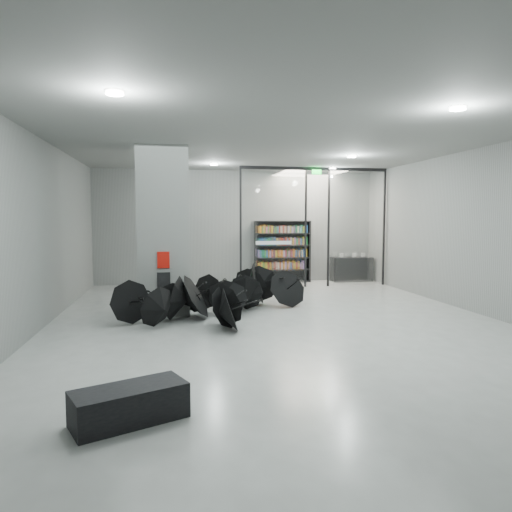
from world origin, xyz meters
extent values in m
plane|color=gray|center=(0.00, 0.00, 0.00)|extent=(14.00, 14.00, 0.00)
cube|color=slate|center=(0.00, 0.00, 4.00)|extent=(10.00, 14.00, 0.02)
cube|color=#5F615F|center=(0.00, 7.00, 2.00)|extent=(10.00, 0.02, 4.00)
cube|color=#5F615F|center=(-5.00, 0.00, 2.00)|extent=(0.02, 14.00, 4.00)
cube|color=#5F615F|center=(5.00, 0.00, 2.00)|extent=(0.02, 14.00, 4.00)
cube|color=slate|center=(-2.50, 2.00, 2.00)|extent=(1.20, 1.20, 4.00)
cube|color=#A50A07|center=(-2.50, 1.38, 1.35)|extent=(0.28, 0.04, 0.38)
cube|color=black|center=(-2.50, 1.38, 0.85)|extent=(0.30, 0.03, 0.42)
cube|color=#0CE533|center=(2.40, 5.30, 3.82)|extent=(0.30, 0.06, 0.15)
cube|color=silver|center=(1.00, 5.50, 2.00)|extent=(2.20, 0.02, 3.95)
cube|color=silver|center=(3.90, 5.50, 2.00)|extent=(2.00, 0.02, 3.95)
cube|color=black|center=(-0.10, 5.50, 2.00)|extent=(0.06, 0.06, 4.00)
cube|color=black|center=(2.10, 5.50, 2.00)|extent=(0.06, 0.06, 4.00)
cube|color=black|center=(2.90, 5.50, 2.00)|extent=(0.06, 0.06, 4.00)
cube|color=black|center=(4.90, 5.50, 2.00)|extent=(0.06, 0.06, 4.00)
cube|color=black|center=(2.40, 5.50, 3.95)|extent=(5.00, 0.08, 0.10)
cube|color=black|center=(-2.78, -4.23, 0.20)|extent=(1.38, 1.01, 0.41)
cube|color=black|center=(4.17, 6.57, 0.44)|extent=(1.49, 0.61, 0.89)
camera|label=1|loc=(-2.26, -9.53, 2.32)|focal=32.63mm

